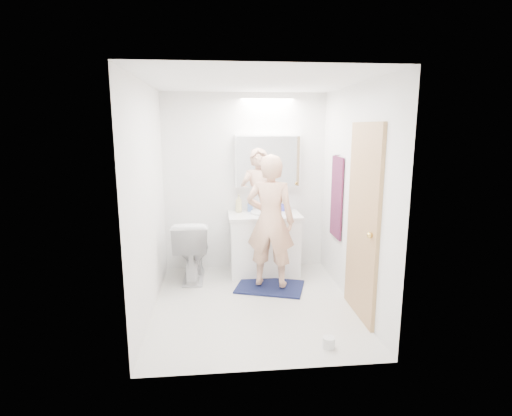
{
  "coord_description": "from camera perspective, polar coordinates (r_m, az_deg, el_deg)",
  "views": [
    {
      "loc": [
        -0.39,
        -4.15,
        1.96
      ],
      "look_at": [
        0.05,
        0.25,
        1.05
      ],
      "focal_mm": 27.98,
      "sensor_mm": 36.0,
      "label": 1
    }
  ],
  "objects": [
    {
      "name": "toothbrush_cup",
      "position": [
        5.46,
        3.77,
        0.05
      ],
      "size": [
        0.13,
        0.13,
        0.09
      ],
      "primitive_type": "imported",
      "rotation": [
        0.0,
        0.0,
        -0.3
      ],
      "color": "#4245C8",
      "rests_on": "countertop"
    },
    {
      "name": "ceiling",
      "position": [
        4.19,
        -0.35,
        17.64
      ],
      "size": [
        2.5,
        2.5,
        0.0
      ],
      "primitive_type": "plane",
      "rotation": [
        3.14,
        0.0,
        0.0
      ],
      "color": "white",
      "rests_on": "floor"
    },
    {
      "name": "wall_back",
      "position": [
        5.47,
        -1.58,
        3.62
      ],
      "size": [
        2.5,
        0.0,
        2.5
      ],
      "primitive_type": "plane",
      "rotation": [
        1.57,
        0.0,
        0.0
      ],
      "color": "white",
      "rests_on": "floor"
    },
    {
      "name": "bath_rug",
      "position": [
        5.03,
        2.0,
        -11.19
      ],
      "size": [
        0.93,
        0.77,
        0.02
      ],
      "primitive_type": "cube",
      "rotation": [
        0.0,
        0.0,
        -0.31
      ],
      "color": "#152042",
      "rests_on": "floor"
    },
    {
      "name": "soap_bottle_b",
      "position": [
        5.42,
        -0.85,
        0.31
      ],
      "size": [
        0.08,
        0.08,
        0.15
      ],
      "primitive_type": "imported",
      "rotation": [
        0.0,
        0.0,
        -0.09
      ],
      "color": "#4F6EAB",
      "rests_on": "countertop"
    },
    {
      "name": "toilet",
      "position": [
        5.25,
        -9.11,
        -5.82
      ],
      "size": [
        0.47,
        0.79,
        0.8
      ],
      "primitive_type": "imported",
      "rotation": [
        0.0,
        0.0,
        3.12
      ],
      "color": "white",
      "rests_on": "floor"
    },
    {
      "name": "soap_bottle_a",
      "position": [
        5.37,
        -2.5,
        0.67
      ],
      "size": [
        0.12,
        0.12,
        0.24
      ],
      "primitive_type": "imported",
      "rotation": [
        0.0,
        0.0,
        0.41
      ],
      "color": "#CDC084",
      "rests_on": "countertop"
    },
    {
      "name": "faucet",
      "position": [
        5.48,
        0.93,
        0.46
      ],
      "size": [
        0.02,
        0.02,
        0.16
      ],
      "primitive_type": "cylinder",
      "color": "silver",
      "rests_on": "countertop"
    },
    {
      "name": "door",
      "position": [
        4.19,
        15.02,
        -2.03
      ],
      "size": [
        0.04,
        0.8,
        2.0
      ],
      "primitive_type": "cube",
      "color": "tan",
      "rests_on": "wall_right"
    },
    {
      "name": "door_knob",
      "position": [
        3.92,
        15.97,
        -3.77
      ],
      "size": [
        0.06,
        0.06,
        0.06
      ],
      "primitive_type": "sphere",
      "color": "gold",
      "rests_on": "door"
    },
    {
      "name": "toilet_paper_roll",
      "position": [
        3.84,
        10.36,
        -18.39
      ],
      "size": [
        0.11,
        0.11,
        0.1
      ],
      "primitive_type": "cylinder",
      "color": "silver",
      "rests_on": "floor"
    },
    {
      "name": "floor",
      "position": [
        4.61,
        -0.31,
        -13.55
      ],
      "size": [
        2.5,
        2.5,
        0.0
      ],
      "primitive_type": "plane",
      "color": "silver",
      "rests_on": "ground"
    },
    {
      "name": "sink_basin",
      "position": [
        5.31,
        1.17,
        -0.63
      ],
      "size": [
        0.36,
        0.36,
        0.03
      ],
      "primitive_type": "cylinder",
      "color": "silver",
      "rests_on": "countertop"
    },
    {
      "name": "countertop",
      "position": [
        5.28,
        1.21,
        -1.07
      ],
      "size": [
        0.95,
        0.58,
        0.04
      ],
      "primitive_type": "cube",
      "color": "white",
      "rests_on": "vanity_cabinet"
    },
    {
      "name": "wall_left",
      "position": [
        4.28,
        -15.16,
        0.99
      ],
      "size": [
        0.0,
        2.5,
        2.5
      ],
      "primitive_type": "plane",
      "rotation": [
        1.57,
        0.0,
        1.57
      ],
      "color": "white",
      "rests_on": "floor"
    },
    {
      "name": "towel_hook",
      "position": [
        4.94,
        11.55,
        7.44
      ],
      "size": [
        0.07,
        0.02,
        0.02
      ],
      "primitive_type": "cylinder",
      "rotation": [
        0.0,
        1.57,
        0.0
      ],
      "color": "silver",
      "rests_on": "wall_right"
    },
    {
      "name": "mirror_panel",
      "position": [
        5.32,
        1.77,
        6.65
      ],
      "size": [
        0.84,
        0.01,
        0.66
      ],
      "primitive_type": "cube",
      "color": "silver",
      "rests_on": "medicine_cabinet"
    },
    {
      "name": "medicine_cabinet",
      "position": [
        5.39,
        1.67,
        6.72
      ],
      "size": [
        0.88,
        0.14,
        0.7
      ],
      "primitive_type": "cube",
      "color": "white",
      "rests_on": "wall_back"
    },
    {
      "name": "towel",
      "position": [
        5.0,
        11.45,
        1.49
      ],
      "size": [
        0.02,
        0.42,
        1.0
      ],
      "primitive_type": "cube",
      "color": "#141C3F",
      "rests_on": "wall_right"
    },
    {
      "name": "person",
      "position": [
        4.76,
        2.07,
        -1.89
      ],
      "size": [
        0.67,
        0.54,
        1.6
      ],
      "primitive_type": "imported",
      "rotation": [
        0.0,
        0.0,
        2.83
      ],
      "color": "#E3AA88",
      "rests_on": "bath_rug"
    },
    {
      "name": "wall_right",
      "position": [
        4.48,
        13.83,
        1.51
      ],
      "size": [
        0.0,
        2.5,
        2.5
      ],
      "primitive_type": "plane",
      "rotation": [
        1.57,
        0.0,
        -1.57
      ],
      "color": "white",
      "rests_on": "floor"
    },
    {
      "name": "wall_front",
      "position": [
        3.03,
        1.92,
        -2.91
      ],
      "size": [
        2.5,
        0.0,
        2.5
      ],
      "primitive_type": "plane",
      "rotation": [
        -1.57,
        0.0,
        0.0
      ],
      "color": "white",
      "rests_on": "floor"
    },
    {
      "name": "vanity_cabinet",
      "position": [
        5.39,
        1.19,
        -5.32
      ],
      "size": [
        0.9,
        0.55,
        0.78
      ],
      "primitive_type": "cube",
      "color": "white",
      "rests_on": "floor"
    }
  ]
}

